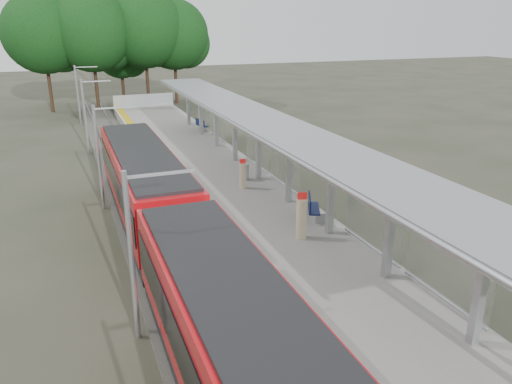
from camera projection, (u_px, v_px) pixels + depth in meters
trackbed at (136, 196)px, 27.54m from camera, size 3.00×70.00×0.24m
platform at (214, 180)px, 28.95m from camera, size 6.00×50.00×1.00m
tactile_strip at (170, 177)px, 27.91m from camera, size 0.60×50.00×0.02m
end_fence at (144, 100)px, 50.58m from camera, size 6.00×0.10×1.20m
train at (177, 241)px, 17.36m from camera, size 2.74×27.60×3.62m
canopy at (264, 128)px, 24.92m from camera, size 3.27×38.00×3.66m
tree_cluster at (114, 33)px, 53.32m from camera, size 21.65×11.62×12.74m
catenary_masts at (100, 154)px, 25.16m from camera, size 2.08×48.16×5.40m
bench_mid at (312, 207)px, 21.88m from camera, size 1.12×1.64×1.08m
bench_far at (201, 125)px, 39.35m from camera, size 0.75×1.41×0.93m
info_pillar_near at (302, 218)px, 19.87m from camera, size 0.44×0.44×1.94m
info_pillar_far at (243, 176)px, 25.85m from camera, size 0.36×0.36×1.58m
litter_bin at (245, 172)px, 27.28m from camera, size 0.57×0.57×0.91m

